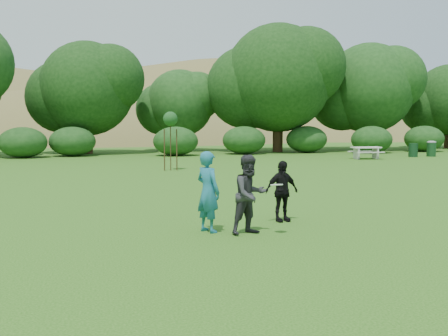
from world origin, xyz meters
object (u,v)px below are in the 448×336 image
object	(u,v)px
sapling	(170,120)
trash_can_near	(413,150)
player_teal	(208,192)
player_black	(282,191)
trash_can_lidded	(431,148)
player_grey	(250,195)
picnic_table	(366,151)

from	to	relation	value
sapling	trash_can_near	bearing A→B (deg)	19.93
player_teal	player_black	world-z (taller)	player_teal
trash_can_lidded	player_black	bearing A→B (deg)	-130.68
player_grey	trash_can_near	bearing A→B (deg)	29.43
trash_can_near	picnic_table	size ratio (longest dim) A/B	0.50
player_grey	trash_can_near	size ratio (longest dim) A/B	1.91
player_black	trash_can_near	xyz separation A→B (m)	(16.09, 20.26, -0.29)
trash_can_lidded	picnic_table	bearing A→B (deg)	-167.62
player_black	player_teal	bearing A→B (deg)	-168.04
picnic_table	player_black	bearing A→B (deg)	-122.33
player_teal	player_grey	xyz separation A→B (m)	(0.84, -0.42, -0.03)
player_black	trash_can_lidded	distance (m)	26.84
player_black	trash_can_lidded	size ratio (longest dim) A/B	1.42
picnic_table	trash_can_lidded	xyz separation A→B (m)	(5.35, 1.18, 0.02)
player_teal	picnic_table	xyz separation A→B (m)	(14.13, 20.02, -0.38)
trash_can_lidded	player_teal	bearing A→B (deg)	-132.59
player_teal	trash_can_near	world-z (taller)	player_teal
sapling	trash_can_lidded	world-z (taller)	sapling
player_teal	trash_can_lidded	world-z (taller)	player_teal
trash_can_near	trash_can_lidded	distance (m)	1.41
trash_can_lidded	sapling	bearing A→B (deg)	-161.24
sapling	picnic_table	distance (m)	14.02
player_teal	player_grey	size ratio (longest dim) A/B	1.04
player_teal	picnic_table	distance (m)	24.51
picnic_table	player_teal	bearing A→B (deg)	-125.22
player_teal	picnic_table	world-z (taller)	player_teal
trash_can_near	picnic_table	distance (m)	4.09
sapling	picnic_table	xyz separation A→B (m)	(12.94, 5.04, -1.90)
player_teal	player_black	size ratio (longest dim) A/B	1.20
sapling	picnic_table	bearing A→B (deg)	21.27
player_teal	player_black	distance (m)	2.17
player_black	trash_can_near	bearing A→B (deg)	40.60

